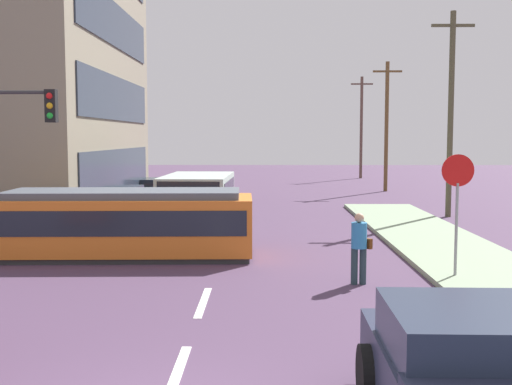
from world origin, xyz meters
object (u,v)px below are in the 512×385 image
(city_bus, at_px, (198,196))
(stop_sign, at_px, (457,189))
(traffic_light_mast, at_px, (3,141))
(streetcar_tram, at_px, (125,222))
(utility_pole_far, at_px, (387,124))
(pedestrian_crossing, at_px, (359,244))
(parked_sedan_mid, at_px, (86,217))
(parked_sedan_far, at_px, (121,199))
(utility_pole_distant, at_px, (361,126))
(utility_pole_mid, at_px, (451,111))
(parked_sedan_furthest, at_px, (144,189))

(city_bus, bearing_deg, stop_sign, -54.13)
(traffic_light_mast, bearing_deg, streetcar_tram, 31.18)
(streetcar_tram, relative_size, stop_sign, 2.55)
(utility_pole_far, bearing_deg, pedestrian_crossing, -102.20)
(city_bus, height_order, stop_sign, stop_sign)
(streetcar_tram, bearing_deg, parked_sedan_mid, 119.57)
(parked_sedan_far, distance_m, utility_pole_far, 18.49)
(parked_sedan_far, bearing_deg, pedestrian_crossing, -57.98)
(utility_pole_distant, bearing_deg, city_bus, -111.14)
(city_bus, distance_m, utility_pole_far, 18.40)
(city_bus, xyz_separation_m, utility_pole_mid, (10.55, 2.22, 3.43))
(streetcar_tram, distance_m, stop_sign, 9.14)
(city_bus, xyz_separation_m, parked_sedan_far, (-3.86, 3.58, -0.47))
(utility_pole_far, height_order, utility_pole_distant, utility_pole_distant)
(parked_sedan_furthest, bearing_deg, utility_pole_distant, 51.79)
(streetcar_tram, relative_size, pedestrian_crossing, 4.40)
(parked_sedan_mid, bearing_deg, utility_pole_mid, 20.29)
(stop_sign, bearing_deg, city_bus, 125.87)
(parked_sedan_furthest, relative_size, traffic_light_mast, 0.86)
(parked_sedan_far, distance_m, stop_sign, 17.53)
(parked_sedan_furthest, xyz_separation_m, stop_sign, (11.07, -19.04, 1.57))
(parked_sedan_mid, distance_m, parked_sedan_furthest, 12.12)
(stop_sign, height_order, utility_pole_mid, utility_pole_mid)
(streetcar_tram, height_order, parked_sedan_far, streetcar_tram)
(pedestrian_crossing, xyz_separation_m, utility_pole_mid, (5.71, 12.54, 3.58))
(streetcar_tram, height_order, utility_pole_distant, utility_pole_distant)
(streetcar_tram, xyz_separation_m, utility_pole_far, (11.66, 21.90, 3.23))
(pedestrian_crossing, relative_size, parked_sedan_mid, 0.36)
(traffic_light_mast, xyz_separation_m, utility_pole_distant, (14.76, 36.20, 1.03))
(traffic_light_mast, xyz_separation_m, utility_pole_far, (14.39, 23.56, 0.89))
(parked_sedan_mid, xyz_separation_m, utility_pole_distant, (14.27, 30.59, 3.73))
(parked_sedan_far, relative_size, utility_pole_mid, 0.49)
(traffic_light_mast, bearing_deg, utility_pole_distant, 67.82)
(parked_sedan_far, height_order, utility_pole_far, utility_pole_far)
(streetcar_tram, bearing_deg, parked_sedan_far, 103.27)
(parked_sedan_far, height_order, utility_pole_mid, utility_pole_mid)
(pedestrian_crossing, xyz_separation_m, parked_sedan_far, (-8.69, 13.90, -0.32))
(utility_pole_mid, height_order, utility_pole_far, utility_pole_mid)
(stop_sign, bearing_deg, parked_sedan_furthest, 120.18)
(city_bus, distance_m, utility_pole_distant, 29.74)
(streetcar_tram, distance_m, utility_pole_far, 25.02)
(city_bus, relative_size, pedestrian_crossing, 3.09)
(streetcar_tram, relative_size, traffic_light_mast, 1.54)
(parked_sedan_furthest, bearing_deg, utility_pole_far, 22.35)
(traffic_light_mast, height_order, utility_pole_far, utility_pole_far)
(pedestrian_crossing, height_order, stop_sign, stop_sign)
(stop_sign, bearing_deg, pedestrian_crossing, -170.85)
(traffic_light_mast, bearing_deg, pedestrian_crossing, -10.73)
(utility_pole_mid, xyz_separation_m, utility_pole_far, (-0.26, 12.70, -0.30))
(parked_sedan_far, bearing_deg, utility_pole_far, 38.73)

